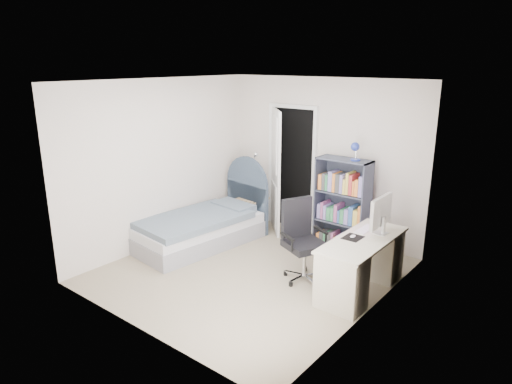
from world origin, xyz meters
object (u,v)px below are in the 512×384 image
Objects in this scene: desk at (362,262)px; nightstand at (252,204)px; floor_lamp at (255,197)px; bookcase at (343,209)px; office_chair at (301,236)px; bed at (205,226)px.

nightstand is at bearing 159.82° from desk.
floor_lamp is 0.92× the size of desk.
desk reaches higher than nightstand.
bookcase is 1.58× the size of office_chair.
floor_lamp is at bearing 13.35° from nightstand.
desk is at bearing 2.41° from bed.
bed is 2.11m from bookcase.
bookcase is (1.78, 1.07, 0.37)m from bed.
bed reaches higher than nightstand.
office_chair is at bearing -169.48° from desk.
bed is 1.61× the size of floor_lamp.
bookcase is at bearing 2.12° from nightstand.
office_chair is (0.01, -1.11, -0.07)m from bookcase.
office_chair is (1.62, -1.06, 0.04)m from floor_lamp.
bed is 1.48× the size of desk.
bookcase is at bearing 129.49° from desk.
bookcase reaches higher than desk.
office_chair is (1.67, -1.05, 0.18)m from nightstand.
bookcase is at bearing 90.40° from office_chair.
floor_lamp is 0.79× the size of bookcase.
floor_lamp is 1.25× the size of office_chair.
bed is 3.46× the size of nightstand.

